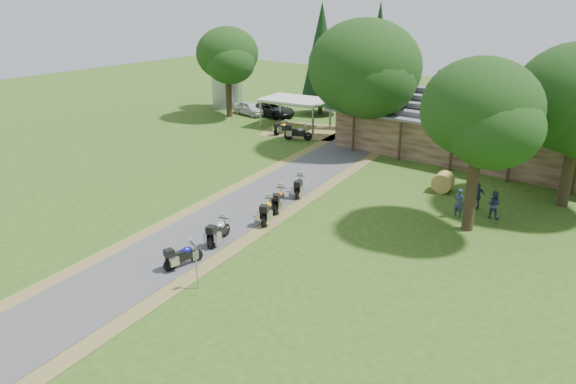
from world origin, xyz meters
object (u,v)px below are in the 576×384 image
Objects in this scene: car_white_sedan at (250,106)px; car_dark_suv at (273,106)px; hay_bale at (443,182)px; silo at (227,76)px; carport at (296,113)px; motorcycle_carport_a at (282,127)px; lodge at (476,125)px; motorcycle_row_e at (299,185)px; motorcycle_row_a at (183,254)px; motorcycle_carport_b at (298,132)px; motorcycle_row_b at (219,230)px; motorcycle_row_c at (267,209)px; motorcycle_row_d at (279,198)px.

car_white_sedan is 2.41m from car_dark_suv.
hay_bale is at bearing -101.15° from car_white_sedan.
carport is at bearing -13.73° from silo.
motorcycle_carport_a is at bearing -127.79° from car_dark_suv.
lodge is 12.07× the size of motorcycle_carport_a.
car_dark_suv is at bearing 14.92° from motorcycle_row_e.
motorcycle_row_a is at bearing -98.85° from lodge.
motorcycle_row_e is 0.91× the size of motorcycle_carport_b.
motorcycle_row_e is (-1.43, 10.91, 0.04)m from motorcycle_row_a.
car_white_sedan is at bearing 21.18° from motorcycle_row_b.
motorcycle_row_e is 1.08× the size of motorcycle_carport_a.
motorcycle_carport_a is (-10.34, 11.44, -0.05)m from motorcycle_row_e.
hay_bale is at bearing -32.06° from carport.
motorcycle_carport_b is at bearing 3.79° from motorcycle_row_c.
motorcycle_row_c is at bearing -42.61° from silo.
motorcycle_row_e is 1.55× the size of hay_bale.
silo reaches higher than motorcycle_row_d.
silo reaches higher than motorcycle_carport_a.
carport reaches higher than motorcycle_row_b.
motorcycle_row_b reaches higher than hay_bale.
carport reaches higher than motorcycle_row_a.
motorcycle_row_b is 0.98× the size of motorcycle_row_d.
lodge is 18.43m from motorcycle_row_d.
car_dark_suv reaches higher than motorcycle_row_b.
carport reaches higher than motorcycle_row_e.
silo reaches higher than lodge.
hay_bale is at bearing -76.36° from motorcycle_row_e.
hay_bale is at bearing -81.44° from lodge.
lodge is at bearing 98.56° from hay_bale.
motorcycle_row_e reaches higher than motorcycle_row_a.
motorcycle_row_a is at bearing 155.74° from motorcycle_row_c.
motorcycle_row_a is at bearing -71.06° from carport.
motorcycle_row_b reaches higher than motorcycle_carport_a.
motorcycle_row_c is (-4.39, -19.42, -1.75)m from lodge.
lodge is 10.54× the size of motorcycle_row_d.
carport is at bearing 10.99° from motorcycle_row_b.
lodge is 10.46× the size of motorcycle_row_c.
motorcycle_carport_a is (-15.81, -3.58, -1.84)m from lodge.
motorcycle_row_c is 1.15× the size of motorcycle_carport_a.
lodge is 16.08m from motorcycle_row_e.
carport reaches higher than car_white_sedan.
motorcycle_row_d reaches higher than motorcycle_row_e.
car_dark_suv is at bearing 16.72° from motorcycle_row_b.
motorcycle_carport_b is (-7.98, 10.61, 0.07)m from motorcycle_row_e.
motorcycle_carport_a is 0.84× the size of motorcycle_carport_b.
motorcycle_carport_b reaches higher than motorcycle_row_a.
motorcycle_carport_b is at bearing 35.12° from motorcycle_row_a.
motorcycle_row_c reaches higher than motorcycle_row_d.
silo is 36.76m from motorcycle_row_a.
motorcycle_carport_b is (9.88, -5.08, -0.13)m from car_white_sedan.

